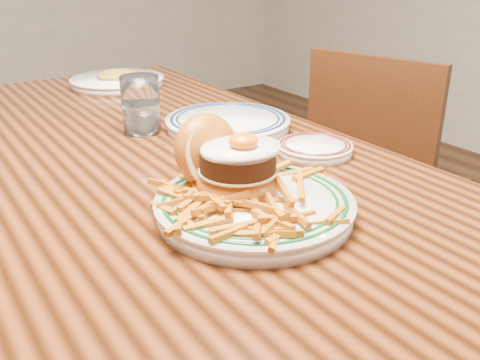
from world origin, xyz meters
TOP-DOWN VIEW (x-y plane):
  - table at (0.00, 0.00)m, footprint 0.85×1.60m
  - chair_right at (0.82, 0.04)m, footprint 0.51×0.51m
  - main_plate at (0.01, -0.38)m, footprint 0.32×0.33m
  - side_plate at (0.28, -0.24)m, footprint 0.16×0.16m
  - rear_plate at (0.22, 0.00)m, footprint 0.29×0.29m
  - water_glass at (0.04, 0.10)m, footprint 0.09×0.09m
  - far_plate at (0.17, 0.57)m, footprint 0.29×0.29m

SIDE VIEW (x-z plane):
  - chair_right at x=0.82m, z-range 0.03..0.91m
  - table at x=0.00m, z-range 0.29..1.04m
  - side_plate at x=0.28m, z-range 0.75..0.78m
  - far_plate at x=0.17m, z-range 0.74..0.79m
  - rear_plate at x=0.22m, z-range 0.75..0.78m
  - main_plate at x=0.01m, z-range 0.72..0.87m
  - water_glass at x=0.04m, z-range 0.74..0.87m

